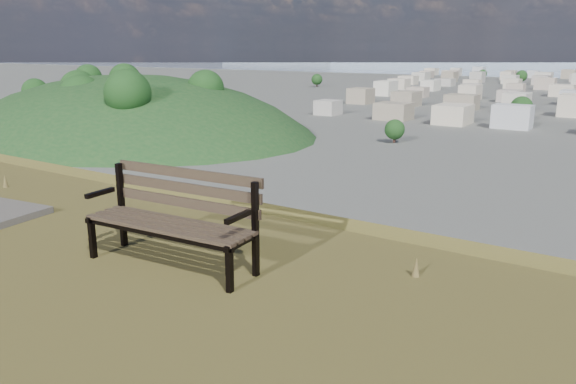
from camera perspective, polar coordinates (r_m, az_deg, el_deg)
The scene contains 2 objects.
park_bench at distance 5.38m, azimuth -11.41°, elevation -2.09°, with size 1.75×0.68×0.89m.
green_wooded_hill at distance 189.82m, azimuth -15.58°, elevation 5.84°, with size 145.25×116.20×72.63m.
Camera 1 is at (4.07, -1.38, 27.02)m, focal length 35.00 mm.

